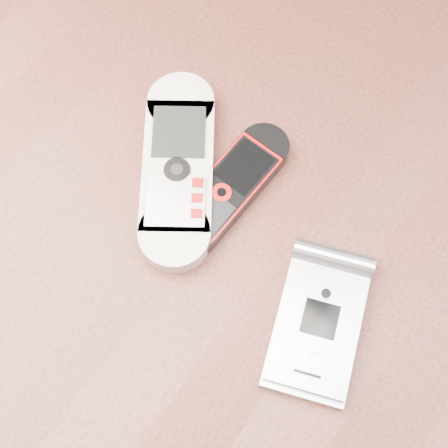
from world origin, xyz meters
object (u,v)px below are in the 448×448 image
nokia_white (178,167)px  table (220,265)px  motorola_razr (318,325)px  nokia_black_red (228,189)px

nokia_white → table: bearing=-53.3°
table → motorola_razr: 0.16m
table → nokia_black_red: 0.12m
nokia_white → motorola_razr: 0.17m
nokia_black_red → motorola_razr: bearing=-20.9°
motorola_razr → nokia_black_red: bearing=136.3°
nokia_white → motorola_razr: (0.16, -0.04, -0.00)m
nokia_black_red → motorola_razr: size_ratio=1.14×
nokia_white → motorola_razr: nokia_white is taller
table → nokia_black_red: size_ratio=8.86×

